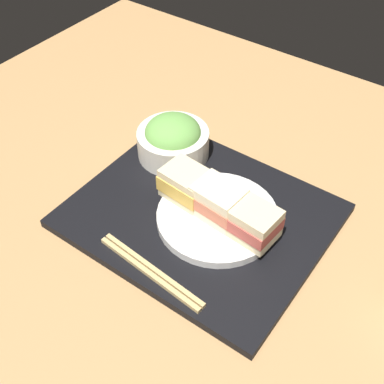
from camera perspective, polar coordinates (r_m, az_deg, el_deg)
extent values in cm
cube|color=tan|center=(84.13, 5.84, -3.47)|extent=(140.00, 100.00, 3.00)
cube|color=black|center=(81.81, 0.93, -2.64)|extent=(39.00, 32.51, 1.45)
cylinder|color=silver|center=(79.74, 2.88, -2.82)|extent=(19.13, 19.13, 1.40)
cube|color=beige|center=(81.45, -0.58, -0.09)|extent=(7.83, 6.21, 1.29)
cube|color=gold|center=(80.06, -0.59, 0.91)|extent=(8.18, 6.57, 2.68)
cube|color=beige|center=(78.69, -0.60, 1.95)|extent=(7.83, 6.21, 1.29)
cube|color=beige|center=(78.60, 2.92, -2.06)|extent=(7.83, 6.21, 1.70)
cube|color=#CC6B4C|center=(77.19, 2.97, -1.07)|extent=(8.30, 6.51, 2.19)
cube|color=beige|center=(75.81, 3.02, -0.05)|extent=(7.83, 6.21, 1.70)
cube|color=beige|center=(76.37, 6.65, -4.29)|extent=(7.83, 6.21, 1.56)
cube|color=#B74C42|center=(75.00, 6.77, -3.37)|extent=(7.88, 6.58, 2.11)
cube|color=beige|center=(73.65, 6.89, -2.42)|extent=(7.83, 6.21, 1.56)
cylinder|color=silver|center=(90.12, -2.12, 5.48)|extent=(12.67, 12.67, 4.90)
ellipsoid|color=#6BA84C|center=(88.58, -2.17, 6.70)|extent=(9.77, 9.77, 5.38)
cube|color=tan|center=(73.51, -4.91, -9.07)|extent=(19.10, 2.29, 0.70)
cube|color=tan|center=(73.89, -4.40, -8.63)|extent=(19.10, 2.29, 0.70)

